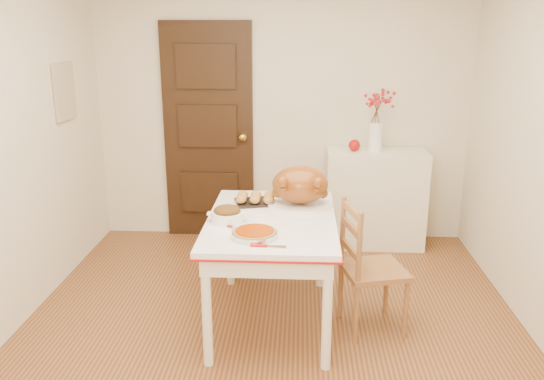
# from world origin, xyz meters

# --- Properties ---
(floor) EXTENTS (3.50, 4.00, 0.00)m
(floor) POSITION_xyz_m (0.00, 0.00, 0.00)
(floor) COLOR #4E3014
(floor) RESTS_ON ground
(wall_back) EXTENTS (3.50, 0.00, 2.50)m
(wall_back) POSITION_xyz_m (0.00, 2.00, 1.25)
(wall_back) COLOR beige
(wall_back) RESTS_ON ground
(wall_front) EXTENTS (3.50, 0.00, 2.50)m
(wall_front) POSITION_xyz_m (0.00, -2.00, 1.25)
(wall_front) COLOR beige
(wall_front) RESTS_ON ground
(door_back) EXTENTS (0.85, 0.06, 2.06)m
(door_back) POSITION_xyz_m (-0.70, 1.97, 1.03)
(door_back) COLOR black
(door_back) RESTS_ON ground
(photo_board) EXTENTS (0.03, 0.35, 0.45)m
(photo_board) POSITION_xyz_m (-1.73, 1.20, 1.50)
(photo_board) COLOR #B6B191
(photo_board) RESTS_ON ground
(sideboard) EXTENTS (0.91, 0.40, 0.91)m
(sideboard) POSITION_xyz_m (0.88, 1.78, 0.45)
(sideboard) COLOR silver
(sideboard) RESTS_ON floor
(kitchen_table) EXTENTS (0.88, 1.28, 0.77)m
(kitchen_table) POSITION_xyz_m (-0.01, 0.30, 0.38)
(kitchen_table) COLOR white
(kitchen_table) RESTS_ON floor
(chair_oak) EXTENTS (0.48, 0.48, 0.91)m
(chair_oak) POSITION_xyz_m (0.68, 0.24, 0.45)
(chair_oak) COLOR brown
(chair_oak) RESTS_ON floor
(berry_vase) EXTENTS (0.28, 0.28, 0.55)m
(berry_vase) POSITION_xyz_m (0.86, 1.78, 1.18)
(berry_vase) COLOR white
(berry_vase) RESTS_ON sideboard
(apple) EXTENTS (0.11, 0.11, 0.11)m
(apple) POSITION_xyz_m (0.67, 1.78, 0.96)
(apple) COLOR #9E0F0A
(apple) RESTS_ON sideboard
(turkey_platter) EXTENTS (0.54, 0.47, 0.29)m
(turkey_platter) POSITION_xyz_m (0.18, 0.55, 0.91)
(turkey_platter) COLOR brown
(turkey_platter) RESTS_ON kitchen_table
(pumpkin_pie) EXTENTS (0.35, 0.35, 0.06)m
(pumpkin_pie) POSITION_xyz_m (-0.09, -0.06, 0.80)
(pumpkin_pie) COLOR #912C00
(pumpkin_pie) RESTS_ON kitchen_table
(stuffing_dish) EXTENTS (0.29, 0.25, 0.10)m
(stuffing_dish) POSITION_xyz_m (-0.30, 0.21, 0.82)
(stuffing_dish) COLOR #583D13
(stuffing_dish) RESTS_ON kitchen_table
(rolls_tray) EXTENTS (0.33, 0.29, 0.08)m
(rolls_tray) POSITION_xyz_m (-0.14, 0.61, 0.81)
(rolls_tray) COLOR #B6752F
(rolls_tray) RESTS_ON kitchen_table
(pie_server) EXTENTS (0.21, 0.07, 0.01)m
(pie_server) POSITION_xyz_m (-0.00, -0.21, 0.77)
(pie_server) COLOR silver
(pie_server) RESTS_ON kitchen_table
(carving_knife) EXTENTS (0.22, 0.18, 0.01)m
(carving_knife) POSITION_xyz_m (-0.23, 0.08, 0.77)
(carving_knife) COLOR silver
(carving_knife) RESTS_ON kitchen_table
(drinking_glass) EXTENTS (0.08, 0.08, 0.11)m
(drinking_glass) POSITION_xyz_m (0.00, 0.84, 0.82)
(drinking_glass) COLOR white
(drinking_glass) RESTS_ON kitchen_table
(shaker_pair) EXTENTS (0.09, 0.04, 0.09)m
(shaker_pair) POSITION_xyz_m (0.25, 0.81, 0.81)
(shaker_pair) COLOR white
(shaker_pair) RESTS_ON kitchen_table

